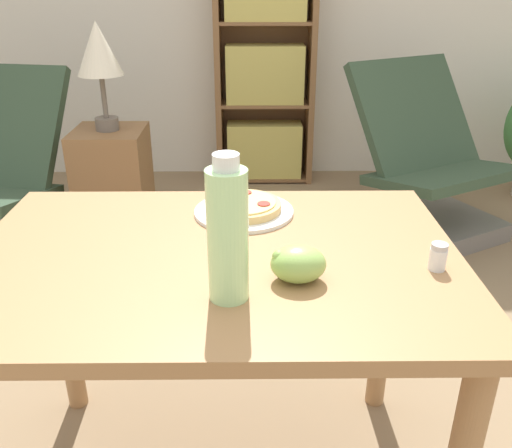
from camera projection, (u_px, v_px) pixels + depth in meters
The scene contains 9 objects.
dining_table at pixel (216, 295), 1.25m from camera, with size 1.10×0.75×0.72m.
pizza_on_plate at pixel (244, 208), 1.40m from camera, with size 0.26×0.26×0.04m.
grape_bunch at pixel (297, 264), 1.08m from camera, with size 0.11×0.09×0.08m.
drink_bottle at pixel (228, 234), 0.99m from camera, with size 0.08×0.08×0.29m.
salt_shaker at pixel (438, 257), 1.13m from camera, with size 0.04×0.04×0.06m.
lounge_chair_far at pixel (429, 182), 2.86m from camera, with size 0.91×0.98×0.88m.
bookshelf at pixel (265, 70), 3.44m from camera, with size 0.63×0.27×1.53m.
side_table at pixel (115, 189), 2.72m from camera, with size 0.34×0.34×0.61m.
table_lamp at pixel (99, 54), 2.44m from camera, with size 0.21×0.21×0.49m.
Camera 1 is at (-0.01, -1.07, 1.29)m, focal length 38.00 mm.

